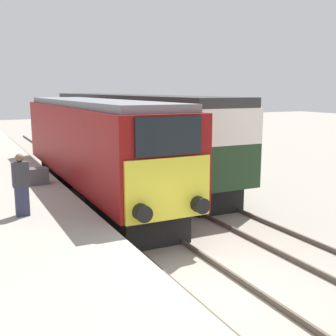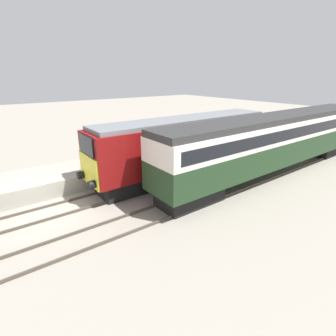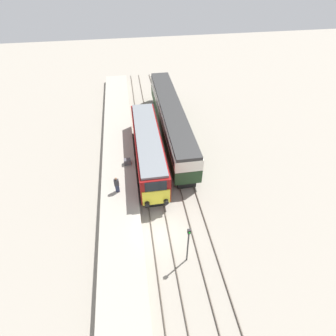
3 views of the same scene
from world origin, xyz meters
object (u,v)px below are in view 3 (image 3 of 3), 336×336
object	(u,v)px
locomotive	(148,148)
luggage_crate	(127,162)
person_on_platform	(117,185)
signal_post	(188,243)
passenger_carriage	(171,117)

from	to	relation	value
locomotive	luggage_crate	distance (m)	2.63
person_on_platform	signal_post	world-z (taller)	signal_post
locomotive	luggage_crate	xyz separation A→B (m)	(-2.35, -0.71, -0.96)
locomotive	passenger_carriage	xyz separation A→B (m)	(3.40, 5.51, 0.29)
person_on_platform	luggage_crate	xyz separation A→B (m)	(1.09, 3.91, -0.57)
signal_post	luggage_crate	xyz separation A→B (m)	(-4.05, 11.35, -1.06)
locomotive	signal_post	world-z (taller)	locomotive
locomotive	person_on_platform	distance (m)	5.78
passenger_carriage	signal_post	bearing A→B (deg)	-95.53
person_on_platform	passenger_carriage	bearing A→B (deg)	55.99
luggage_crate	person_on_platform	bearing A→B (deg)	-105.54
person_on_platform	signal_post	bearing A→B (deg)	-55.36
locomotive	signal_post	distance (m)	12.18
locomotive	luggage_crate	world-z (taller)	locomotive
person_on_platform	locomotive	bearing A→B (deg)	53.39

